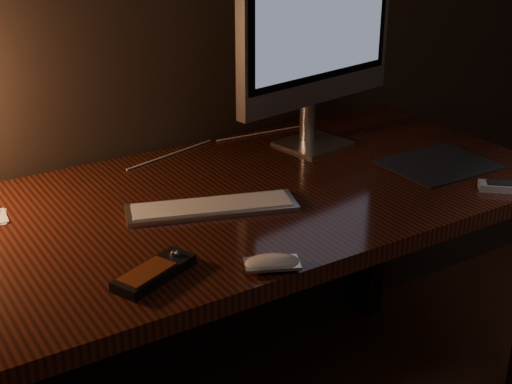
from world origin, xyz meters
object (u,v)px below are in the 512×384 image
keyboard (212,207)px  media_remote (154,272)px  monitor (318,23)px  mouse (272,264)px  desk (219,233)px

keyboard → media_remote: 0.31m
monitor → keyboard: size_ratio=1.49×
mouse → desk: bearing=98.8°
keyboard → mouse: mouse is taller
media_remote → monitor: bearing=8.8°
media_remote → keyboard: bearing=17.9°
monitor → keyboard: monitor is taller
desk → mouse: size_ratio=15.34×
keyboard → mouse: bearing=-77.5°
monitor → keyboard: (-0.45, -0.22, -0.33)m
desk → keyboard: 0.19m
keyboard → monitor: bearing=45.4°
desk → keyboard: keyboard is taller
mouse → media_remote: bearing=-179.5°
keyboard → media_remote: (-0.23, -0.20, 0.00)m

